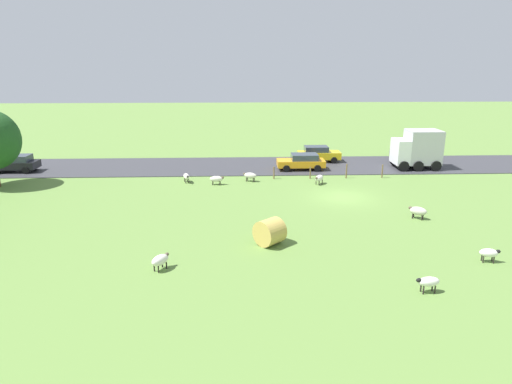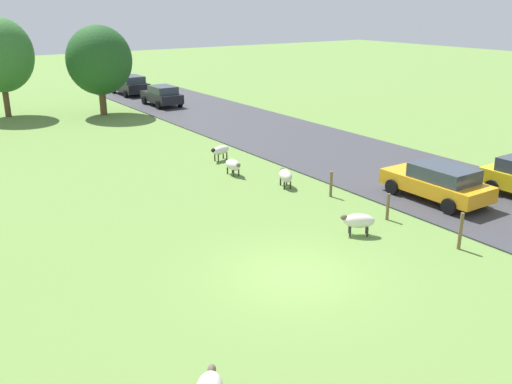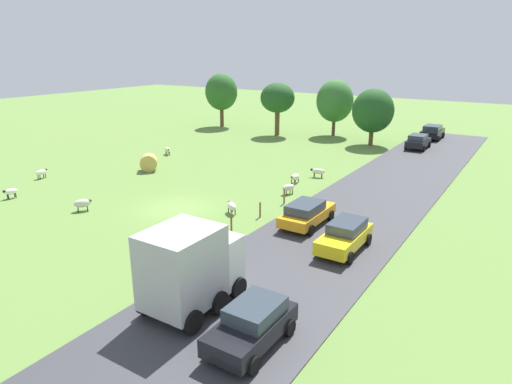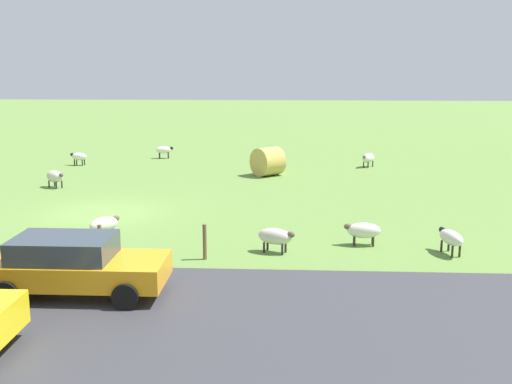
% 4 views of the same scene
% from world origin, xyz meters
% --- Properties ---
extents(ground_plane, '(160.00, 160.00, 0.00)m').
position_xyz_m(ground_plane, '(0.00, 0.00, 0.00)').
color(ground_plane, olive).
extents(road_strip, '(8.00, 80.00, 0.06)m').
position_xyz_m(road_strip, '(10.77, 0.00, 0.03)').
color(road_strip, '#38383D').
rests_on(road_strip, ground_plane).
extents(sheep_1, '(0.88, 1.26, 0.78)m').
position_xyz_m(sheep_1, '(4.94, 6.96, 0.52)').
color(sheep_1, beige).
rests_on(sheep_1, ground_plane).
extents(sheep_2, '(1.31, 0.77, 0.77)m').
position_xyz_m(sheep_2, '(4.81, 12.38, 0.53)').
color(sheep_2, silver).
rests_on(sheep_2, ground_plane).
extents(sheep_5, '(1.17, 1.05, 0.79)m').
position_xyz_m(sheep_5, '(3.79, 1.19, 0.53)').
color(sheep_5, silver).
rests_on(sheep_5, ground_plane).
extents(sheep_7, '(0.56, 1.21, 0.76)m').
position_xyz_m(sheep_7, '(3.98, 9.79, 0.50)').
color(sheep_7, silver).
rests_on(sheep_7, ground_plane).
extents(tree_2, '(4.52, 4.52, 6.88)m').
position_xyz_m(tree_2, '(-1.81, 30.96, 4.31)').
color(tree_2, brown).
rests_on(tree_2, ground_plane).
extents(tree_3, '(4.58, 4.58, 6.30)m').
position_xyz_m(tree_3, '(4.10, 27.82, 3.87)').
color(tree_3, brown).
rests_on(tree_3, ground_plane).
extents(fence_post_1, '(0.12, 0.12, 1.28)m').
position_xyz_m(fence_post_1, '(5.74, -1.56, 0.64)').
color(fence_post_1, brown).
rests_on(fence_post_1, ground_plane).
extents(fence_post_2, '(0.12, 0.12, 1.03)m').
position_xyz_m(fence_post_2, '(5.74, 1.64, 0.52)').
color(fence_post_2, brown).
rests_on(fence_post_2, ground_plane).
extents(fence_post_3, '(0.12, 0.12, 1.09)m').
position_xyz_m(fence_post_3, '(5.74, 4.85, 0.55)').
color(fence_post_3, brown).
rests_on(fence_post_3, ground_plane).
extents(car_1, '(2.22, 4.41, 1.66)m').
position_xyz_m(car_1, '(9.18, 35.24, 0.92)').
color(car_1, black).
rests_on(car_1, road_strip).
extents(car_3, '(2.11, 4.46, 1.49)m').
position_xyz_m(car_3, '(8.94, 1.96, 0.84)').
color(car_3, orange).
rests_on(car_3, road_strip).
extents(car_4, '(2.07, 4.04, 1.56)m').
position_xyz_m(car_4, '(9.12, 28.57, 0.87)').
color(car_4, black).
rests_on(car_4, road_strip).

